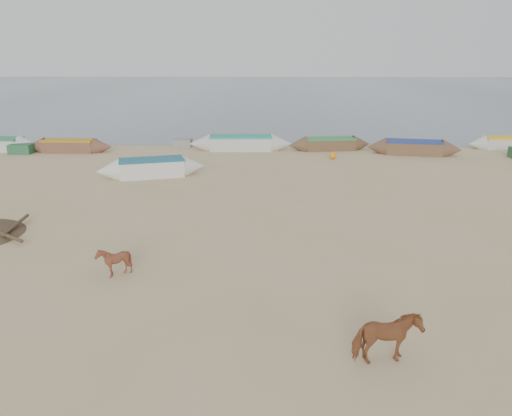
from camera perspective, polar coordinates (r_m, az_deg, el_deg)
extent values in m
plane|color=tan|center=(13.68, -0.59, -8.93)|extent=(140.00, 140.00, 0.00)
plane|color=slate|center=(94.48, 1.70, 13.35)|extent=(160.00, 160.00, 0.00)
imported|color=brown|center=(10.65, 14.68, -14.20)|extent=(1.44, 0.89, 1.13)
imported|color=brown|center=(14.66, -15.95, -5.86)|extent=(0.88, 0.80, 0.90)
cube|color=#2A5E3C|center=(35.49, -25.15, 6.17)|extent=(1.40, 1.20, 0.60)
sphere|color=orange|center=(30.69, 8.77, 5.97)|extent=(0.44, 0.44, 0.44)
cube|color=gray|center=(34.69, -8.38, 7.35)|extent=(1.20, 1.10, 0.56)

